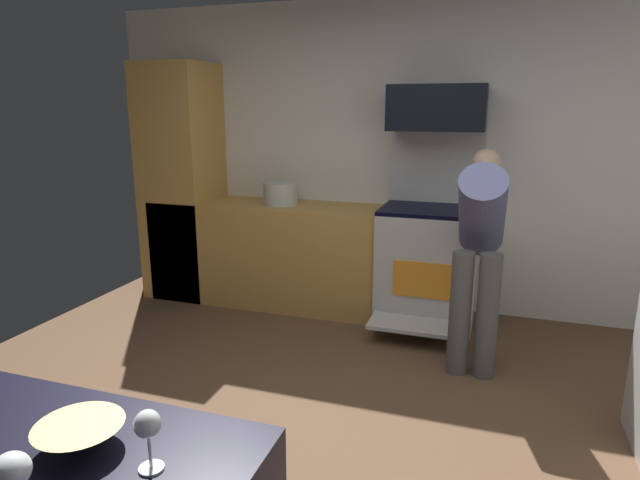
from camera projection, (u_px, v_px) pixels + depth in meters
name	position (u px, v px, depth m)	size (l,w,h in m)	color
ground_plane	(303.00, 453.00, 2.75)	(5.20, 4.80, 0.02)	brown
wall_back	(396.00, 158.00, 4.58)	(5.20, 0.12, 2.60)	silver
lower_cabinet_run	(285.00, 254.00, 4.73)	(2.40, 0.60, 0.90)	#BA8C42
cabinet_column	(183.00, 182.00, 4.90)	(0.60, 0.60, 2.10)	#BA8C42
oven_range	(428.00, 261.00, 4.32)	(0.76, 0.95, 1.54)	beige
microwave	(437.00, 108.00, 4.12)	(0.74, 0.38, 0.35)	black
person_cook	(480.00, 241.00, 3.50)	(0.31, 0.70, 1.45)	#525252
mixing_bowl_large	(80.00, 436.00, 1.32)	(0.22, 0.22, 0.06)	#E2D17B
wine_glass_near	(148.00, 428.00, 1.22)	(0.06, 0.06, 0.15)	silver
wine_glass_mid	(12.00, 473.00, 1.06)	(0.08, 0.08, 0.15)	silver
stock_pot	(281.00, 193.00, 4.61)	(0.30, 0.30, 0.19)	#BABFB6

